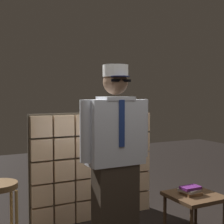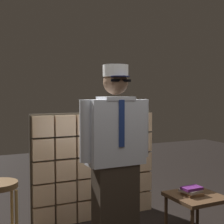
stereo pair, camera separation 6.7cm
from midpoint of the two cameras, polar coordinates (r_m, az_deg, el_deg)
The scene contains 4 objects.
glass_block_wall at distance 4.04m, azimuth -3.67°, elevation -9.63°, with size 1.61×0.10×1.34m.
standing_person at distance 3.10m, azimuth -0.01°, elevation -7.91°, with size 0.72×0.31×1.82m.
side_table at distance 3.65m, azimuth 13.85°, elevation -14.93°, with size 0.52×0.52×0.48m.
book_stack at distance 3.61m, azimuth 13.20°, elevation -13.40°, with size 0.22×0.22×0.09m.
Camera 1 is at (-1.58, -2.39, 1.55)m, focal length 51.51 mm.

